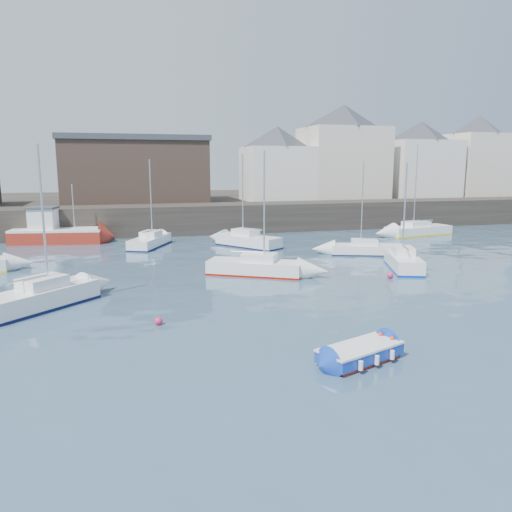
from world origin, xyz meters
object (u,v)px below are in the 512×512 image
object	(u,v)px
sailboat_f	(248,240)
buoy_far	(221,264)
fishing_boat	(55,232)
sailboat_h	(150,241)
buoy_near	(159,325)
sailboat_a	(39,297)
sailboat_c	(403,261)
buoy_mid	(390,278)
blue_dinghy	(360,353)
sailboat_b	(255,267)
sailboat_g	(418,230)
sailboat_d	(367,249)

from	to	relation	value
sailboat_f	buoy_far	xyz separation A→B (m)	(-3.86, -7.09, -0.57)
fishing_boat	sailboat_h	bearing A→B (deg)	-28.94
sailboat_f	buoy_near	xyz separation A→B (m)	(-9.49, -20.08, -0.57)
sailboat_a	sailboat_c	size ratio (longest dim) A/B	1.12
buoy_mid	buoy_near	bearing A→B (deg)	-159.73
sailboat_h	buoy_mid	distance (m)	21.95
buoy_near	sailboat_c	bearing A→B (deg)	24.31
blue_dinghy	buoy_mid	size ratio (longest dim) A/B	8.89
sailboat_b	buoy_near	distance (m)	11.38
buoy_far	sailboat_g	bearing A→B (deg)	22.93
fishing_boat	buoy_mid	size ratio (longest dim) A/B	21.13
sailboat_b	sailboat_c	world-z (taller)	sailboat_b
fishing_boat	sailboat_a	size ratio (longest dim) A/B	1.05
sailboat_d	buoy_mid	xyz separation A→B (m)	(-2.72, -8.15, -0.45)
sailboat_h	buoy_far	size ratio (longest dim) A/B	19.46
sailboat_a	sailboat_h	xyz separation A→B (m)	(6.72, 18.27, -0.08)
sailboat_b	blue_dinghy	bearing A→B (deg)	-91.10
sailboat_g	buoy_mid	world-z (taller)	sailboat_g
sailboat_c	sailboat_b	bearing A→B (deg)	174.45
sailboat_g	sailboat_h	bearing A→B (deg)	-179.82
buoy_mid	sailboat_c	bearing A→B (deg)	44.27
sailboat_g	sailboat_f	bearing A→B (deg)	-172.34
sailboat_g	sailboat_d	bearing A→B (deg)	-139.94
buoy_near	buoy_far	world-z (taller)	buoy_far
sailboat_b	buoy_mid	xyz separation A→B (m)	(8.03, -3.33, -0.52)
buoy_mid	fishing_boat	bearing A→B (deg)	135.91
buoy_near	buoy_mid	world-z (taller)	buoy_mid
sailboat_a	buoy_near	distance (m)	7.03
sailboat_c	sailboat_h	bearing A→B (deg)	138.08
sailboat_d	buoy_near	bearing A→B (deg)	-142.38
blue_dinghy	buoy_mid	distance (m)	14.59
sailboat_b	sailboat_f	world-z (taller)	sailboat_f
sailboat_c	buoy_mid	xyz separation A→B (m)	(-2.38, -2.32, -0.56)
buoy_mid	sailboat_h	bearing A→B (deg)	129.40
sailboat_d	buoy_mid	bearing A→B (deg)	-108.43
blue_dinghy	sailboat_h	size ratio (longest dim) A/B	0.47
blue_dinghy	fishing_boat	size ratio (longest dim) A/B	0.42
sailboat_a	buoy_mid	size ratio (longest dim) A/B	20.12
sailboat_a	sailboat_d	xyz separation A→B (m)	(23.37, 9.46, -0.12)
sailboat_c	sailboat_h	xyz separation A→B (m)	(-16.31, 14.64, -0.06)
sailboat_c	sailboat_d	size ratio (longest dim) A/B	0.98
sailboat_c	sailboat_d	distance (m)	5.84
sailboat_h	sailboat_g	bearing A→B (deg)	0.18
sailboat_c	buoy_near	size ratio (longest dim) A/B	19.43
fishing_boat	buoy_mid	xyz separation A→B (m)	(22.27, -21.57, -1.05)
sailboat_b	buoy_near	xyz separation A→B (m)	(-7.06, -8.90, -0.52)
sailboat_d	sailboat_f	world-z (taller)	sailboat_f
sailboat_a	sailboat_h	world-z (taller)	sailboat_a
sailboat_g	buoy_far	xyz separation A→B (m)	(-22.76, -9.63, -0.52)
sailboat_d	sailboat_c	bearing A→B (deg)	-93.31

